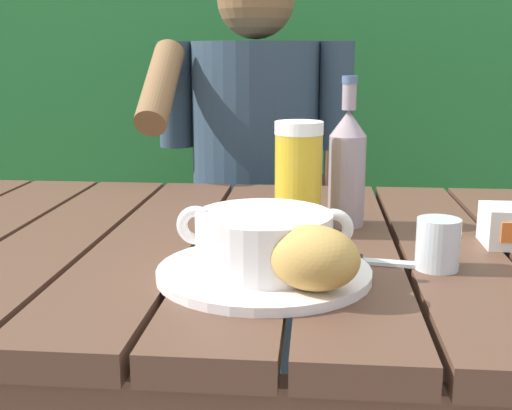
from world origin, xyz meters
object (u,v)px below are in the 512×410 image
at_px(chair_near_diner, 261,244).
at_px(soup_bowl, 264,239).
at_px(bread_roll, 313,258).
at_px(water_glass_small, 438,244).
at_px(serving_plate, 264,272).
at_px(table_knife, 360,260).
at_px(beer_glass, 298,178).
at_px(person_eating, 253,168).
at_px(beer_bottle, 347,165).

distance_m(chair_near_diner, soup_bowl, 1.08).
bearing_deg(bread_roll, water_glass_small, 37.74).
distance_m(serving_plate, table_knife, 0.14).
bearing_deg(table_knife, beer_glass, 120.49).
xyz_separation_m(person_eating, beer_bottle, (0.21, -0.57, 0.10)).
relative_size(chair_near_diner, table_knife, 6.62).
relative_size(bread_roll, water_glass_small, 1.90).
bearing_deg(beer_glass, water_glass_small, -41.55).
distance_m(chair_near_diner, table_knife, 1.03).
height_order(bread_roll, beer_glass, beer_glass).
relative_size(chair_near_diner, bread_roll, 7.35).
bearing_deg(serving_plate, table_knife, 28.50).
relative_size(beer_glass, water_glass_small, 2.58).
xyz_separation_m(serving_plate, soup_bowl, (0.00, -0.00, 0.04)).
xyz_separation_m(chair_near_diner, beer_glass, (0.13, -0.82, 0.35)).
relative_size(beer_glass, beer_bottle, 0.72).
bearing_deg(water_glass_small, serving_plate, -166.68).
distance_m(person_eating, water_glass_small, 0.85).
height_order(soup_bowl, bread_roll, soup_bowl).
relative_size(beer_glass, table_knife, 1.22).
relative_size(soup_bowl, table_knife, 1.55).
relative_size(chair_near_diner, water_glass_small, 13.98).
distance_m(serving_plate, soup_bowl, 0.04).
distance_m(serving_plate, beer_bottle, 0.31).
distance_m(chair_near_diner, bread_roll, 1.16).
bearing_deg(chair_near_diner, table_knife, -77.42).
distance_m(beer_glass, table_knife, 0.19).
distance_m(chair_near_diner, beer_bottle, 0.87).
distance_m(serving_plate, water_glass_small, 0.23).
bearing_deg(serving_plate, water_glass_small, 13.32).
height_order(chair_near_diner, beer_glass, chair_near_diner).
bearing_deg(water_glass_small, chair_near_diner, 107.74).
relative_size(chair_near_diner, serving_plate, 3.48).
bearing_deg(bread_roll, soup_bowl, 130.60).
relative_size(bread_roll, table_knife, 0.90).
xyz_separation_m(soup_bowl, bread_roll, (0.06, -0.07, 0.00)).
distance_m(beer_bottle, water_glass_small, 0.25).
relative_size(person_eating, water_glass_small, 18.51).
xyz_separation_m(chair_near_diner, person_eating, (-0.00, -0.20, 0.26)).
relative_size(chair_near_diner, beer_bottle, 3.91).
bearing_deg(beer_bottle, person_eating, 110.08).
bearing_deg(water_glass_small, bread_roll, -142.26).
distance_m(bread_roll, water_glass_small, 0.20).
bearing_deg(person_eating, water_glass_small, -68.00).
height_order(chair_near_diner, serving_plate, chair_near_diner).
height_order(person_eating, soup_bowl, person_eating).
bearing_deg(bread_roll, chair_near_diner, 97.86).
distance_m(chair_near_diner, water_glass_small, 1.07).
bearing_deg(bread_roll, table_knife, 65.74).
height_order(soup_bowl, beer_glass, beer_glass).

